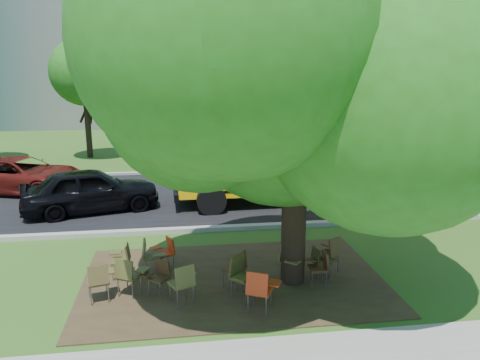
{
  "coord_description": "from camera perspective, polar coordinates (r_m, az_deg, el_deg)",
  "views": [
    {
      "loc": [
        -0.25,
        -10.58,
        4.9
      ],
      "look_at": [
        1.66,
        3.12,
        1.55
      ],
      "focal_mm": 35.0,
      "sensor_mm": 36.0,
      "label": 1
    }
  ],
  "objects": [
    {
      "name": "ground",
      "position": [
        11.67,
        -6.08,
        -11.31
      ],
      "size": [
        160.0,
        160.0,
        0.0
      ],
      "primitive_type": "plane",
      "color": "#314A17",
      "rests_on": "ground"
    },
    {
      "name": "dirt_patch",
      "position": [
        11.27,
        -0.79,
        -12.07
      ],
      "size": [
        7.0,
        4.5,
        0.03
      ],
      "primitive_type": "cube",
      "color": "#382819",
      "rests_on": "ground"
    },
    {
      "name": "asphalt_road",
      "position": [
        18.25,
        -6.85,
        -1.99
      ],
      "size": [
        80.0,
        8.0,
        0.04
      ],
      "primitive_type": "cube",
      "color": "black",
      "rests_on": "ground"
    },
    {
      "name": "kerb_near",
      "position": [
        14.42,
        -6.51,
        -6.05
      ],
      "size": [
        80.0,
        0.25,
        0.14
      ],
      "primitive_type": "cube",
      "color": "gray",
      "rests_on": "ground"
    },
    {
      "name": "kerb_far",
      "position": [
        22.22,
        -7.09,
        0.96
      ],
      "size": [
        80.0,
        0.25,
        0.14
      ],
      "primitive_type": "cube",
      "color": "gray",
      "rests_on": "ground"
    },
    {
      "name": "bg_tree_2",
      "position": [
        27.01,
        -18.43,
        11.48
      ],
      "size": [
        4.8,
        4.8,
        6.62
      ],
      "color": "black",
      "rests_on": "ground"
    },
    {
      "name": "bg_tree_3",
      "position": [
        25.93,
        10.94,
        13.67
      ],
      "size": [
        5.6,
        5.6,
        7.84
      ],
      "color": "black",
      "rests_on": "ground"
    },
    {
      "name": "bg_tree_4",
      "position": [
        28.64,
        27.18,
        11.04
      ],
      "size": [
        5.0,
        5.0,
        6.85
      ],
      "color": "black",
      "rests_on": "ground"
    },
    {
      "name": "main_tree",
      "position": [
        10.17,
        7.17,
        15.77
      ],
      "size": [
        7.1,
        7.1,
        8.86
      ],
      "color": "black",
      "rests_on": "ground"
    },
    {
      "name": "school_bus",
      "position": [
        18.18,
        14.07,
        3.26
      ],
      "size": [
        12.53,
        3.15,
        3.04
      ],
      "rotation": [
        0.0,
        0.0,
        0.03
      ],
      "color": "#E8AB07",
      "rests_on": "ground"
    },
    {
      "name": "chair_0",
      "position": [
        10.51,
        -16.78,
        -11.41
      ],
      "size": [
        0.62,
        0.66,
        0.91
      ],
      "rotation": [
        0.0,
        0.0,
        0.26
      ],
      "color": "#4E4222",
      "rests_on": "ground"
    },
    {
      "name": "chair_1",
      "position": [
        10.58,
        -13.41,
        -11.01
      ],
      "size": [
        0.75,
        0.59,
        0.91
      ],
      "rotation": [
        0.0,
        0.0,
        -0.47
      ],
      "color": "#49461F",
      "rests_on": "ground"
    },
    {
      "name": "chair_2",
      "position": [
        10.03,
        -6.89,
        -12.01
      ],
      "size": [
        0.64,
        0.75,
        0.94
      ],
      "rotation": [
        0.0,
        0.0,
        0.43
      ],
      "color": "brown",
      "rests_on": "ground"
    },
    {
      "name": "chair_3",
      "position": [
        10.59,
        -9.84,
        -11.25
      ],
      "size": [
        0.67,
        0.53,
        0.78
      ],
      "rotation": [
        0.0,
        0.0,
        2.49
      ],
      "color": "#402A17",
      "rests_on": "ground"
    },
    {
      "name": "chair_4",
      "position": [
        9.64,
        2.48,
        -12.95
      ],
      "size": [
        0.79,
        0.62,
        0.96
      ],
      "rotation": [
        0.0,
        0.0,
        -0.45
      ],
      "color": "#AF2F12",
      "rests_on": "ground"
    },
    {
      "name": "chair_5",
      "position": [
        10.22,
        0.12,
        -11.28
      ],
      "size": [
        0.66,
        0.83,
        0.97
      ],
      "rotation": [
        0.0,
        0.0,
        3.91
      ],
      "color": "#413F1C",
      "rests_on": "ground"
    },
    {
      "name": "chair_6",
      "position": [
        10.99,
        9.7,
        -10.13
      ],
      "size": [
        0.49,
        0.55,
        0.83
      ],
      "rotation": [
        0.0,
        0.0,
        1.53
      ],
      "color": "#442818",
      "rests_on": "ground"
    },
    {
      "name": "chair_7",
      "position": [
        11.32,
        9.75,
        -9.53
      ],
      "size": [
        0.54,
        0.53,
        0.79
      ],
      "rotation": [
        0.0,
        0.0,
        -1.41
      ],
      "color": "#443D1D",
      "rests_on": "ground"
    },
    {
      "name": "chair_8",
      "position": [
        11.52,
        -14.12,
        -9.11
      ],
      "size": [
        0.51,
        0.57,
        0.87
      ],
      "rotation": [
        0.0,
        0.0,
        1.54
      ],
      "color": "#45421D",
      "rests_on": "ground"
    },
    {
      "name": "chair_9",
      "position": [
        11.85,
        -9.02,
        -8.4
      ],
      "size": [
        0.65,
        0.54,
        0.8
      ],
      "rotation": [
        0.0,
        0.0,
        2.05
      ],
      "color": "#B53513",
      "rests_on": "ground"
    },
    {
      "name": "chair_10",
      "position": [
        11.56,
        -10.93,
        -8.8
      ],
      "size": [
        0.58,
        0.59,
        0.88
      ],
      "rotation": [
        0.0,
        0.0,
        -1.45
      ],
      "color": "#4E4722",
      "rests_on": "ground"
    },
    {
      "name": "chair_11",
      "position": [
        10.72,
        -0.39,
        -10.36
      ],
      "size": [
        0.6,
        0.76,
        0.88
      ],
      "rotation": [
        0.0,
        0.0,
        0.86
      ],
      "color": "#412617",
      "rests_on": "ground"
    },
    {
      "name": "chair_12",
      "position": [
        11.07,
        6.02,
        -9.38
      ],
      "size": [
        0.65,
        0.82,
        0.95
      ],
      "rotation": [
        0.0,
        0.0,
        3.99
      ],
      "color": "brown",
      "rests_on": "ground"
    },
    {
      "name": "chair_13",
      "position": [
        11.6,
        10.98,
        -8.49
      ],
      "size": [
        0.64,
        0.8,
        0.95
      ],
      "rotation": [
        0.0,
        0.0,
        0.64
      ],
      "color": "#4D331B",
      "rests_on": "ground"
    },
    {
      "name": "black_car",
      "position": [
        16.89,
        -17.69,
        -1.16
      ],
      "size": [
        4.9,
        2.99,
        1.56
      ],
      "primitive_type": "imported",
      "rotation": [
        0.0,
        0.0,
        1.84
      ],
      "color": "black",
      "rests_on": "ground"
    },
    {
      "name": "bg_car_red",
      "position": [
        20.52,
        -25.12,
        0.54
      ],
      "size": [
        5.61,
        3.8,
        1.43
      ],
      "primitive_type": "imported",
      "rotation": [
        0.0,
        0.0,
        1.26
      ],
      "color": "#4F110D",
      "rests_on": "ground"
    }
  ]
}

